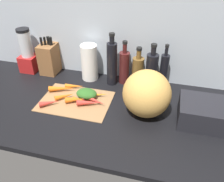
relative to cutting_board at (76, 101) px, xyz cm
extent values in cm
cube|color=black|center=(6.76, -1.77, -1.90)|extent=(170.00, 80.00, 3.00)
cube|color=#ADB7C1|center=(6.76, 36.73, 29.60)|extent=(170.00, 3.00, 60.00)
cube|color=#997047|center=(0.00, 0.00, 0.00)|extent=(41.28, 29.89, 0.80)
cone|color=orange|center=(0.39, -1.58, 2.20)|extent=(11.71, 7.15, 3.60)
cone|color=red|center=(-14.33, 6.92, 1.68)|extent=(10.29, 4.12, 2.56)
cone|color=orange|center=(9.84, 6.12, 1.96)|extent=(15.77, 8.11, 3.12)
cone|color=red|center=(-12.87, -8.19, 2.01)|extent=(11.05, 8.78, 3.23)
cone|color=red|center=(11.34, 0.91, 1.97)|extent=(15.81, 8.11, 3.14)
cone|color=orange|center=(-12.02, 7.15, 2.17)|extent=(16.21, 8.16, 3.53)
cone|color=red|center=(9.28, -2.46, 2.16)|extent=(14.27, 6.96, 3.52)
cone|color=orange|center=(-5.70, 12.20, 1.87)|extent=(12.01, 5.23, 2.94)
cone|color=orange|center=(-7.12, 0.42, 1.84)|extent=(11.01, 9.58, 2.89)
cone|color=#B2264C|center=(8.77, 4.99, 1.88)|extent=(11.79, 10.87, 2.97)
cone|color=orange|center=(4.40, -1.25, 1.66)|extent=(11.79, 4.39, 2.52)
ellipsoid|color=#2D6023|center=(5.35, 4.58, 3.03)|extent=(12.45, 9.58, 5.27)
ellipsoid|color=gold|center=(41.30, -0.42, 12.65)|extent=(25.62, 24.42, 26.09)
cube|color=brown|center=(-30.37, 29.31, 10.00)|extent=(11.05, 14.53, 20.80)
cylinder|color=black|center=(-33.27, 27.21, 23.15)|extent=(1.51, 1.51, 5.50)
cylinder|color=black|center=(-31.34, 28.41, 23.15)|extent=(1.56, 1.56, 5.50)
cylinder|color=black|center=(-29.40, 29.70, 23.15)|extent=(2.01, 2.01, 5.50)
cylinder|color=black|center=(-27.47, 29.17, 23.15)|extent=(2.19, 2.19, 5.50)
cube|color=red|center=(-45.78, 27.41, 5.39)|extent=(11.45, 11.45, 11.57)
cylinder|color=silver|center=(-45.78, 27.41, 19.98)|extent=(8.59, 8.59, 17.62)
cylinder|color=black|center=(-45.78, 27.41, 29.69)|extent=(8.76, 8.76, 1.80)
cylinder|color=white|center=(-0.42, 27.73, 11.67)|extent=(10.84, 10.84, 24.15)
cylinder|color=black|center=(15.60, 25.29, 13.61)|extent=(6.54, 6.54, 28.02)
cylinder|color=black|center=(15.60, 25.29, 30.05)|extent=(3.06, 3.06, 4.87)
cylinder|color=black|center=(15.60, 25.29, 33.29)|extent=(3.52, 3.52, 1.60)
cylinder|color=#471919|center=(22.95, 28.70, 10.26)|extent=(6.74, 6.74, 21.32)
cylinder|color=#471919|center=(22.95, 28.70, 23.95)|extent=(2.70, 2.70, 6.07)
cylinder|color=black|center=(22.95, 28.70, 27.78)|extent=(3.10, 3.10, 1.60)
cylinder|color=brown|center=(32.04, 27.30, 9.20)|extent=(7.32, 7.32, 19.21)
cylinder|color=brown|center=(32.04, 27.30, 21.63)|extent=(3.00, 3.00, 5.63)
cylinder|color=black|center=(32.04, 27.30, 25.24)|extent=(3.45, 3.45, 1.60)
cylinder|color=black|center=(40.73, 25.37, 11.37)|extent=(7.27, 7.27, 23.55)
cylinder|color=black|center=(40.73, 25.37, 25.75)|extent=(3.09, 3.09, 5.20)
cylinder|color=black|center=(40.73, 25.37, 29.15)|extent=(3.56, 3.56, 1.60)
cylinder|color=black|center=(48.03, 29.29, 10.75)|extent=(5.28, 5.28, 22.30)
cylinder|color=black|center=(48.03, 29.29, 24.54)|extent=(2.03, 2.03, 5.29)
cylinder|color=black|center=(48.03, 29.29, 27.98)|extent=(2.34, 2.34, 1.60)
cube|color=black|center=(71.44, 0.16, 5.54)|extent=(25.56, 21.29, 11.89)
camera|label=1|loc=(49.37, -103.48, 83.37)|focal=37.83mm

